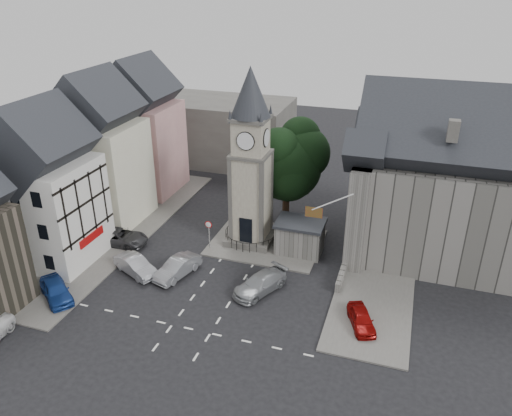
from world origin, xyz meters
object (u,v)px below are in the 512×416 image
(car_east_red, at_px, (361,319))
(pedestrian, at_px, (351,248))
(car_west_blue, at_px, (56,290))
(stone_shelter, at_px, (300,237))
(clock_tower, at_px, (251,160))

(car_east_red, xyz_separation_m, pedestrian, (-2.20, 9.55, 0.14))
(car_east_red, distance_m, pedestrian, 9.80)
(car_west_blue, height_order, pedestrian, pedestrian)
(stone_shelter, relative_size, car_west_blue, 0.97)
(car_west_blue, distance_m, pedestrian, 24.84)
(clock_tower, height_order, car_west_blue, clock_tower)
(stone_shelter, xyz_separation_m, car_west_blue, (-16.30, -12.88, -0.79))
(stone_shelter, bearing_deg, pedestrian, 8.88)
(clock_tower, xyz_separation_m, pedestrian, (9.30, 0.21, -7.35))
(clock_tower, relative_size, car_east_red, 4.37)
(car_east_red, relative_size, pedestrian, 2.41)
(clock_tower, height_order, car_east_red, clock_tower)
(car_west_blue, height_order, car_east_red, car_west_blue)
(clock_tower, height_order, pedestrian, clock_tower)
(car_west_blue, xyz_separation_m, car_east_red, (23.00, 4.03, -0.12))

